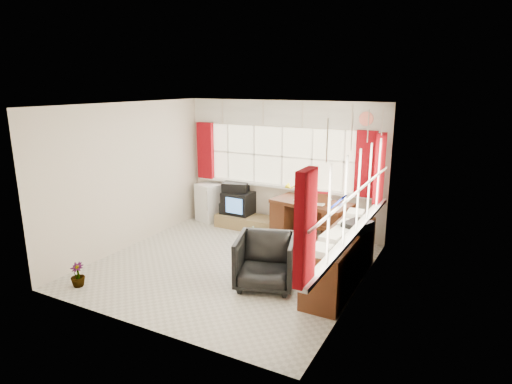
% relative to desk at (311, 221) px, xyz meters
% --- Properties ---
extents(ground, '(4.00, 4.00, 0.00)m').
position_rel_desk_xyz_m(ground, '(-0.79, -1.48, -0.44)').
color(ground, beige).
rests_on(ground, ground).
extents(room_walls, '(4.00, 4.00, 4.00)m').
position_rel_desk_xyz_m(room_walls, '(-0.79, -1.48, 1.06)').
color(room_walls, beige).
rests_on(room_walls, ground).
extents(window_back, '(3.70, 0.12, 3.60)m').
position_rel_desk_xyz_m(window_back, '(-0.79, 0.46, 0.51)').
color(window_back, '#FBF1C6').
rests_on(window_back, room_walls).
extents(window_right, '(0.12, 3.70, 3.60)m').
position_rel_desk_xyz_m(window_right, '(1.15, -1.48, 0.51)').
color(window_right, '#FBF1C6').
rests_on(window_right, room_walls).
extents(curtains, '(3.83, 3.83, 1.15)m').
position_rel_desk_xyz_m(curtains, '(0.13, -0.56, 1.02)').
color(curtains, maroon).
rests_on(curtains, room_walls).
extents(overhead_cabinets, '(3.98, 3.98, 0.48)m').
position_rel_desk_xyz_m(overhead_cabinets, '(0.19, -0.50, 1.81)').
color(overhead_cabinets, silver).
rests_on(overhead_cabinets, room_walls).
extents(desk, '(1.46, 0.89, 0.82)m').
position_rel_desk_xyz_m(desk, '(0.00, 0.00, 0.00)').
color(desk, '#4E2412').
rests_on(desk, ground).
extents(desk_lamp, '(0.16, 0.14, 0.39)m').
position_rel_desk_xyz_m(desk_lamp, '(-0.11, -0.18, 0.63)').
color(desk_lamp, yellow).
rests_on(desk_lamp, desk).
extents(task_chair, '(0.52, 0.54, 1.02)m').
position_rel_desk_xyz_m(task_chair, '(0.17, -0.22, 0.10)').
color(task_chair, black).
rests_on(task_chair, ground).
extents(office_chair, '(1.01, 1.02, 0.75)m').
position_rel_desk_xyz_m(office_chair, '(0.02, -1.84, -0.06)').
color(office_chair, black).
rests_on(office_chair, ground).
extents(radiator, '(0.36, 0.16, 0.53)m').
position_rel_desk_xyz_m(radiator, '(0.23, -0.97, -0.22)').
color(radiator, white).
rests_on(radiator, ground).
extents(credenza, '(0.50, 2.00, 0.85)m').
position_rel_desk_xyz_m(credenza, '(0.93, -1.28, -0.04)').
color(credenza, '#4E2412').
rests_on(credenza, ground).
extents(file_tray, '(0.41, 0.47, 0.13)m').
position_rel_desk_xyz_m(file_tray, '(1.08, -1.03, 0.38)').
color(file_tray, black).
rests_on(file_tray, credenza).
extents(tv_bench, '(1.40, 0.50, 0.25)m').
position_rel_desk_xyz_m(tv_bench, '(-1.34, 0.24, -0.31)').
color(tv_bench, olive).
rests_on(tv_bench, ground).
extents(crt_tv, '(0.51, 0.48, 0.45)m').
position_rel_desk_xyz_m(crt_tv, '(-1.62, 0.31, 0.04)').
color(crt_tv, black).
rests_on(crt_tv, tv_bench).
extents(hifi_stack, '(0.68, 0.51, 0.63)m').
position_rel_desk_xyz_m(hifi_stack, '(-1.73, 0.32, 0.11)').
color(hifi_stack, black).
rests_on(hifi_stack, tv_bench).
extents(mini_fridge, '(0.59, 0.59, 0.78)m').
position_rel_desk_xyz_m(mini_fridge, '(-2.35, 0.32, -0.04)').
color(mini_fridge, white).
rests_on(mini_fridge, ground).
extents(spray_bottle_a, '(0.11, 0.11, 0.29)m').
position_rel_desk_xyz_m(spray_bottle_a, '(-0.85, 0.11, -0.29)').
color(spray_bottle_a, white).
rests_on(spray_bottle_a, ground).
extents(spray_bottle_b, '(0.10, 0.10, 0.18)m').
position_rel_desk_xyz_m(spray_bottle_b, '(-1.11, -0.09, -0.35)').
color(spray_bottle_b, '#88CBC4').
rests_on(spray_bottle_b, ground).
extents(flower_vase, '(0.23, 0.23, 0.35)m').
position_rel_desk_xyz_m(flower_vase, '(-2.33, -3.09, -0.26)').
color(flower_vase, black).
rests_on(flower_vase, ground).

